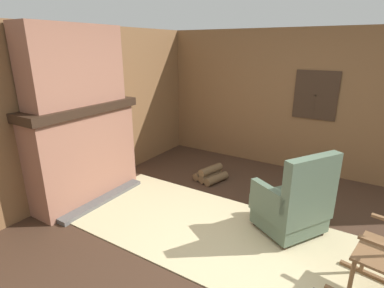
% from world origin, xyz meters
% --- Properties ---
extents(ground_plane, '(14.00, 14.00, 0.00)m').
position_xyz_m(ground_plane, '(0.00, 0.00, 0.00)').
color(ground_plane, '#3D281C').
extents(wood_panel_wall_left, '(0.06, 5.85, 2.36)m').
position_xyz_m(wood_panel_wall_left, '(-2.66, 0.00, 1.18)').
color(wood_panel_wall_left, brown).
rests_on(wood_panel_wall_left, ground).
extents(wood_panel_wall_back, '(5.85, 0.09, 2.36)m').
position_xyz_m(wood_panel_wall_back, '(0.00, 2.66, 1.18)').
color(wood_panel_wall_back, brown).
rests_on(wood_panel_wall_back, ground).
extents(fireplace_hearth, '(0.64, 1.62, 1.35)m').
position_xyz_m(fireplace_hearth, '(-2.40, 0.00, 0.67)').
color(fireplace_hearth, '#93604C').
rests_on(fireplace_hearth, ground).
extents(chimney_breast, '(0.38, 1.34, 0.99)m').
position_xyz_m(chimney_breast, '(-2.41, 0.00, 1.85)').
color(chimney_breast, '#93604C').
rests_on(chimney_breast, fireplace_hearth).
extents(area_rug, '(3.75, 1.58, 0.01)m').
position_xyz_m(area_rug, '(-0.41, 0.18, 0.01)').
color(area_rug, '#C6B789').
rests_on(area_rug, ground).
extents(armchair, '(0.90, 0.92, 1.02)m').
position_xyz_m(armchair, '(0.30, 0.65, 0.37)').
color(armchair, '#516651').
rests_on(armchair, ground).
extents(firewood_stack, '(0.49, 0.53, 0.24)m').
position_xyz_m(firewood_stack, '(-1.19, 1.42, 0.09)').
color(firewood_stack, brown).
rests_on(firewood_stack, ground).
extents(oil_lamp_vase, '(0.09, 0.09, 0.24)m').
position_xyz_m(oil_lamp_vase, '(-2.45, -0.56, 1.44)').
color(oil_lamp_vase, '#B24C42').
rests_on(oil_lamp_vase, fireplace_hearth).
extents(storage_case, '(0.13, 0.28, 0.15)m').
position_xyz_m(storage_case, '(-2.45, 0.33, 1.42)').
color(storage_case, black).
rests_on(storage_case, fireplace_hearth).
extents(decorative_plate_on_mantel, '(0.07, 0.28, 0.28)m').
position_xyz_m(decorative_plate_on_mantel, '(-2.47, -0.02, 1.49)').
color(decorative_plate_on_mantel, gold).
rests_on(decorative_plate_on_mantel, fireplace_hearth).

